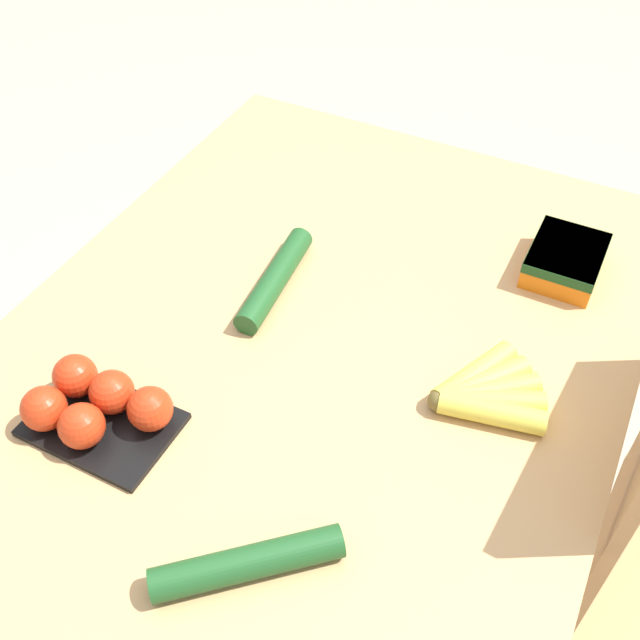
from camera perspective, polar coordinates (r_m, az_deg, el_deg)
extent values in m
plane|color=#B7A88E|center=(1.85, 0.00, -16.68)|extent=(12.00, 12.00, 0.00)
cube|color=tan|center=(1.26, 0.00, -1.43)|extent=(1.28, 1.00, 0.03)
cylinder|color=tan|center=(2.04, -3.71, 6.30)|extent=(0.06, 0.06, 0.70)
cylinder|color=tan|center=(1.87, 20.48, -1.80)|extent=(0.06, 0.06, 0.70)
cylinder|color=tan|center=(1.74, 20.89, -14.92)|extent=(0.04, 0.04, 0.42)
sphere|color=brown|center=(1.15, 9.05, -6.09)|extent=(0.03, 0.03, 0.03)
cylinder|color=#DBCC47|center=(1.15, 12.95, -6.86)|extent=(0.07, 0.16, 0.04)
cylinder|color=#DBCC47|center=(1.16, 12.94, -6.12)|extent=(0.10, 0.16, 0.04)
cylinder|color=#DBCC47|center=(1.17, 12.72, -5.40)|extent=(0.13, 0.15, 0.04)
cylinder|color=#DBCC47|center=(1.18, 12.30, -4.73)|extent=(0.15, 0.13, 0.04)
cylinder|color=#DBCC47|center=(1.19, 11.71, -4.14)|extent=(0.16, 0.10, 0.04)
cube|color=black|center=(1.17, -16.24, -7.66)|extent=(0.15, 0.22, 0.01)
sphere|color=red|center=(1.19, -18.16, -4.07)|extent=(0.07, 0.07, 0.07)
sphere|color=red|center=(1.17, -20.29, -6.34)|extent=(0.07, 0.07, 0.07)
sphere|color=red|center=(1.16, -15.58, -5.31)|extent=(0.07, 0.07, 0.07)
sphere|color=red|center=(1.13, -17.71, -7.70)|extent=(0.07, 0.07, 0.07)
sphere|color=red|center=(1.12, -12.82, -6.61)|extent=(0.07, 0.07, 0.07)
cube|color=orange|center=(1.41, 18.17, 4.33)|extent=(0.15, 0.12, 0.06)
cube|color=#19471E|center=(1.40, 18.34, 4.89)|extent=(0.15, 0.12, 0.02)
cylinder|color=#1E5123|center=(1.32, -3.44, 3.15)|extent=(0.25, 0.07, 0.04)
cylinder|color=#1E5123|center=(1.00, -5.52, -17.94)|extent=(0.20, 0.21, 0.04)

